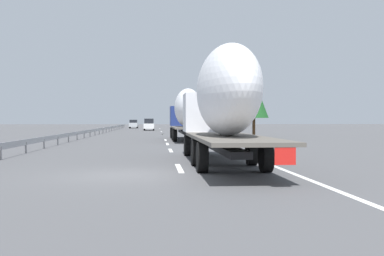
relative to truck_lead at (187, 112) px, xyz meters
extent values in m
plane|color=#4C4C4F|center=(15.02, 3.60, -2.48)|extent=(260.00, 260.00, 0.00)
cube|color=white|center=(-22.98, 1.80, -2.47)|extent=(3.20, 0.20, 0.01)
cube|color=white|center=(-12.93, 1.80, -2.47)|extent=(3.20, 0.20, 0.01)
cube|color=white|center=(-5.65, 1.80, -2.47)|extent=(3.20, 0.20, 0.01)
cube|color=white|center=(1.08, 1.80, -2.47)|extent=(3.20, 0.20, 0.01)
cube|color=white|center=(17.59, 1.80, -2.47)|extent=(3.20, 0.20, 0.01)
cube|color=white|center=(17.94, 1.80, -2.47)|extent=(3.20, 0.20, 0.01)
cube|color=white|center=(30.57, 1.80, -2.47)|extent=(3.20, 0.20, 0.01)
cube|color=white|center=(53.54, 1.80, -2.47)|extent=(3.20, 0.20, 0.01)
cube|color=white|center=(20.02, -1.90, -2.47)|extent=(110.00, 0.20, 0.01)
cube|color=navy|center=(5.38, 0.00, -0.33)|extent=(2.40, 2.50, 1.90)
cube|color=black|center=(6.48, 0.00, 0.17)|extent=(0.08, 2.12, 0.80)
cube|color=#262628|center=(2.23, 0.00, -1.81)|extent=(11.58, 0.70, 0.24)
cube|color=#59544C|center=(-0.91, 0.00, -1.34)|extent=(10.19, 2.50, 0.12)
ellipsoid|color=white|center=(-1.34, 0.00, 0.32)|extent=(7.02, 2.20, 3.19)
cube|color=red|center=(-5.98, -0.69, -1.58)|extent=(0.04, 0.56, 0.56)
cylinder|color=black|center=(5.38, 1.10, -1.96)|extent=(1.04, 0.30, 1.04)
cylinder|color=black|center=(5.38, -1.10, -1.96)|extent=(1.04, 0.30, 1.04)
cylinder|color=black|center=(0.29, 1.10, -1.96)|extent=(1.04, 0.35, 1.04)
cylinder|color=black|center=(0.29, -1.10, -1.96)|extent=(1.04, 0.35, 1.04)
cylinder|color=black|center=(-2.11, 1.10, -1.96)|extent=(1.04, 0.35, 1.04)
cylinder|color=black|center=(-2.11, -1.10, -1.96)|extent=(1.04, 0.35, 1.04)
cube|color=silver|center=(-17.03, 0.00, -0.33)|extent=(2.40, 2.50, 1.90)
cube|color=black|center=(-15.93, 0.00, 0.17)|extent=(0.08, 2.12, 0.80)
cube|color=#262628|center=(-20.16, 0.00, -1.81)|extent=(11.52, 0.70, 0.24)
cube|color=#59544C|center=(-23.29, 0.00, -1.34)|extent=(10.12, 2.50, 0.12)
ellipsoid|color=white|center=(-22.83, 0.00, 0.42)|extent=(7.34, 2.20, 3.39)
cube|color=red|center=(-28.32, -0.69, -1.58)|extent=(0.04, 0.56, 0.56)
cylinder|color=black|center=(-17.03, 1.10, -1.96)|extent=(1.04, 0.30, 1.04)
cylinder|color=black|center=(-17.03, -1.10, -1.96)|extent=(1.04, 0.30, 1.04)
cylinder|color=black|center=(-22.09, 1.10, -1.96)|extent=(1.04, 0.35, 1.04)
cylinder|color=black|center=(-22.09, -1.10, -1.96)|extent=(1.04, 0.35, 1.04)
cylinder|color=black|center=(-24.49, 1.10, -1.96)|extent=(1.04, 0.35, 1.04)
cylinder|color=black|center=(-24.49, -1.10, -1.96)|extent=(1.04, 0.35, 1.04)
cube|color=white|center=(38.37, 3.76, -1.74)|extent=(4.71, 1.72, 0.84)
cube|color=black|center=(38.02, 3.76, -0.91)|extent=(2.59, 1.51, 0.81)
cylinder|color=black|center=(39.83, 4.52, -2.16)|extent=(0.64, 0.22, 0.64)
cylinder|color=black|center=(39.83, 2.99, -2.16)|extent=(0.64, 0.22, 0.64)
cylinder|color=black|center=(36.91, 4.52, -2.16)|extent=(0.64, 0.22, 0.64)
cylinder|color=black|center=(36.91, 2.99, -2.16)|extent=(0.64, 0.22, 0.64)
cube|color=#ADB2B7|center=(58.04, 7.25, -1.74)|extent=(4.37, 1.74, 0.84)
cube|color=black|center=(57.71, 7.25, -1.01)|extent=(2.40, 1.53, 0.61)
cylinder|color=black|center=(59.39, 8.02, -2.16)|extent=(0.64, 0.22, 0.64)
cylinder|color=black|center=(59.39, 6.48, -2.16)|extent=(0.64, 0.22, 0.64)
cylinder|color=black|center=(56.69, 8.02, -2.16)|extent=(0.64, 0.22, 0.64)
cylinder|color=black|center=(56.69, 6.48, -2.16)|extent=(0.64, 0.22, 0.64)
cylinder|color=gray|center=(25.74, -3.10, -1.25)|extent=(0.10, 0.10, 2.46)
cube|color=#2D569E|center=(25.74, -3.10, 0.33)|extent=(0.06, 0.90, 0.70)
cylinder|color=#472D19|center=(6.76, -7.32, -1.49)|extent=(0.30, 0.30, 1.98)
cone|color=#194C1E|center=(6.76, -7.32, 1.48)|extent=(3.00, 3.00, 3.95)
cylinder|color=#472D19|center=(26.38, -6.47, -1.63)|extent=(0.34, 0.34, 1.70)
cone|color=#286B2D|center=(26.38, -6.47, 1.93)|extent=(3.02, 3.02, 5.42)
cylinder|color=#472D19|center=(61.12, -6.13, -1.86)|extent=(0.25, 0.25, 1.23)
cone|color=#194C1E|center=(61.12, -6.13, 1.40)|extent=(2.53, 2.53, 5.30)
cylinder|color=#472D19|center=(27.77, -8.12, -1.59)|extent=(0.27, 0.27, 1.77)
cone|color=#286B2D|center=(27.77, -8.12, 1.20)|extent=(3.06, 3.06, 3.81)
cube|color=#9EA0A5|center=(18.02, 9.60, -1.88)|extent=(94.00, 0.06, 0.32)
cube|color=slate|center=(-18.76, 9.60, -2.18)|extent=(0.10, 0.10, 0.60)
cube|color=slate|center=(-14.67, 9.60, -2.18)|extent=(0.10, 0.10, 0.60)
cube|color=slate|center=(-10.59, 9.60, -2.18)|extent=(0.10, 0.10, 0.60)
cube|color=slate|center=(-6.50, 9.60, -2.18)|extent=(0.10, 0.10, 0.60)
cube|color=slate|center=(-2.41, 9.60, -2.18)|extent=(0.10, 0.10, 0.60)
cube|color=slate|center=(1.67, 9.60, -2.18)|extent=(0.10, 0.10, 0.60)
cube|color=slate|center=(5.76, 9.60, -2.18)|extent=(0.10, 0.10, 0.60)
cube|color=slate|center=(9.85, 9.60, -2.18)|extent=(0.10, 0.10, 0.60)
cube|color=slate|center=(13.93, 9.60, -2.18)|extent=(0.10, 0.10, 0.60)
cube|color=slate|center=(18.02, 9.60, -2.18)|extent=(0.10, 0.10, 0.60)
cube|color=slate|center=(22.11, 9.60, -2.18)|extent=(0.10, 0.10, 0.60)
cube|color=slate|center=(26.20, 9.60, -2.18)|extent=(0.10, 0.10, 0.60)
cube|color=slate|center=(30.28, 9.60, -2.18)|extent=(0.10, 0.10, 0.60)
cube|color=slate|center=(34.37, 9.60, -2.18)|extent=(0.10, 0.10, 0.60)
cube|color=slate|center=(38.46, 9.60, -2.18)|extent=(0.10, 0.10, 0.60)
cube|color=slate|center=(42.54, 9.60, -2.18)|extent=(0.10, 0.10, 0.60)
cube|color=slate|center=(46.63, 9.60, -2.18)|extent=(0.10, 0.10, 0.60)
cube|color=slate|center=(50.72, 9.60, -2.18)|extent=(0.10, 0.10, 0.60)
cube|color=slate|center=(54.80, 9.60, -2.18)|extent=(0.10, 0.10, 0.60)
cube|color=slate|center=(58.89, 9.60, -2.18)|extent=(0.10, 0.10, 0.60)
cube|color=slate|center=(62.98, 9.60, -2.18)|extent=(0.10, 0.10, 0.60)
camera|label=1|loc=(-40.24, 2.68, -0.68)|focal=43.77mm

